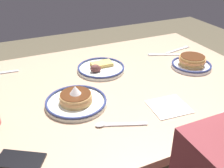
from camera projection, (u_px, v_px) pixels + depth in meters
name	position (u px, v px, depth m)	size (l,w,h in m)	color
dining_table	(116.00, 103.00, 1.28)	(1.41, 0.99, 0.74)	tan
plate_near_main	(101.00, 68.00, 1.34)	(0.24, 0.24, 0.05)	white
plate_center_pancakes	(192.00, 63.00, 1.36)	(0.21, 0.21, 0.06)	white
plate_far_companion	(76.00, 100.00, 1.06)	(0.25, 0.25, 0.09)	silver
cell_phone	(20.00, 160.00, 0.80)	(0.14, 0.07, 0.01)	black
paper_napkin	(169.00, 107.00, 1.05)	(0.15, 0.14, 0.00)	white
fork_near	(164.00, 55.00, 1.52)	(0.18, 0.09, 0.01)	silver
fork_far	(178.00, 50.00, 1.58)	(0.19, 0.05, 0.01)	silver
tea_spoon	(114.00, 124.00, 0.95)	(0.18, 0.08, 0.01)	silver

